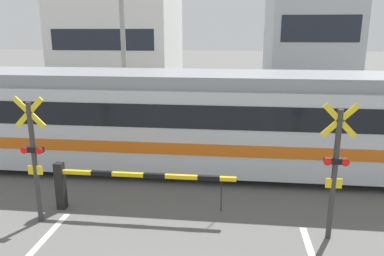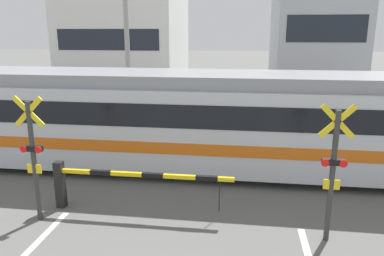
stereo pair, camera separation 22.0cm
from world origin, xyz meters
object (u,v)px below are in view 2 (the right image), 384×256
at_px(crossing_barrier_near, 105,180).
at_px(pedestrian, 197,97).
at_px(crossing_signal_right, 333,168).
at_px(commuter_train, 138,117).
at_px(crossing_barrier_far, 255,122).
at_px(crossing_signal_left, 33,154).

xyz_separation_m(crossing_barrier_near, pedestrian, (0.93, 10.03, 0.27)).
distance_m(crossing_barrier_near, crossing_signal_right, 5.06).
height_order(commuter_train, crossing_barrier_far, commuter_train).
relative_size(commuter_train, pedestrian, 11.20).
xyz_separation_m(crossing_signal_left, crossing_signal_right, (6.28, 0.00, 0.00)).
xyz_separation_m(commuter_train, pedestrian, (0.94, 6.99, -0.56)).
bearing_deg(pedestrian, crossing_signal_right, -69.33).
relative_size(crossing_signal_left, pedestrian, 1.59).
relative_size(crossing_signal_left, crossing_signal_right, 1.00).
distance_m(crossing_barrier_far, pedestrian, 4.64).
xyz_separation_m(crossing_barrier_near, crossing_signal_left, (-1.33, -0.65, 0.80)).
distance_m(crossing_barrier_near, crossing_barrier_far, 7.24).
height_order(crossing_barrier_near, crossing_barrier_far, same).
relative_size(crossing_barrier_near, crossing_signal_right, 1.50).
bearing_deg(commuter_train, crossing_barrier_near, -89.69).
relative_size(crossing_signal_right, pedestrian, 1.59).
height_order(crossing_signal_left, crossing_signal_right, same).
height_order(crossing_barrier_near, crossing_signal_left, crossing_signal_left).
bearing_deg(crossing_barrier_near, commuter_train, 90.31).
distance_m(crossing_barrier_far, crossing_signal_left, 8.55).
bearing_deg(pedestrian, crossing_signal_left, -101.92).
bearing_deg(crossing_signal_left, crossing_barrier_far, 54.36).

